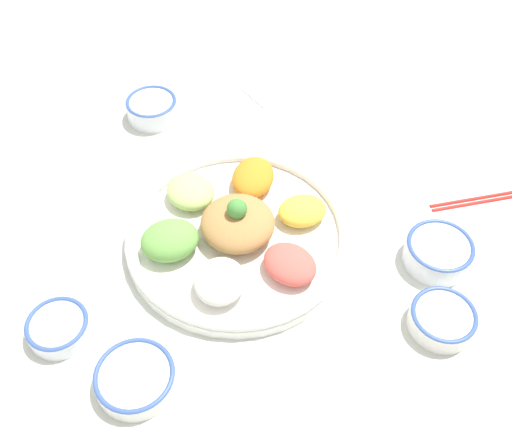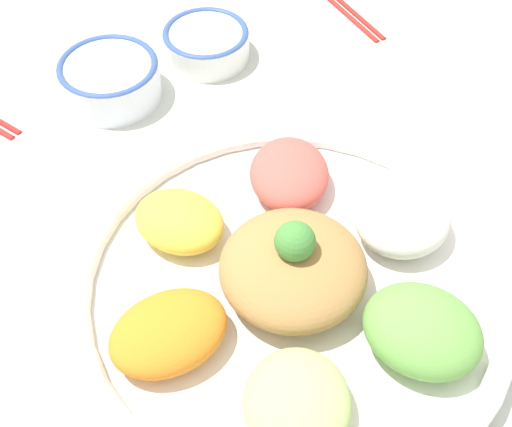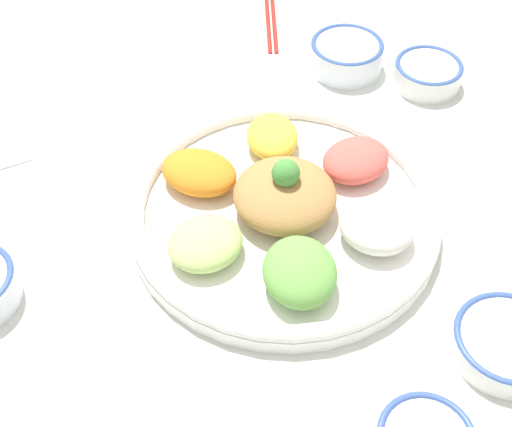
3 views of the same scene
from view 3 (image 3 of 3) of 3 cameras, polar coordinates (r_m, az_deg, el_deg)
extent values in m
plane|color=silver|center=(0.86, 0.71, -2.90)|extent=(2.40, 2.40, 0.00)
cylinder|color=white|center=(0.88, 2.25, -0.19)|extent=(0.38, 0.38, 0.02)
torus|color=white|center=(0.87, 2.27, 0.47)|extent=(0.38, 0.38, 0.02)
ellipsoid|color=#E55B51|center=(0.91, 7.99, 4.24)|extent=(0.11, 0.10, 0.04)
ellipsoid|color=yellow|center=(0.94, 1.30, 6.16)|extent=(0.08, 0.09, 0.04)
ellipsoid|color=orange|center=(0.89, -4.57, 3.29)|extent=(0.12, 0.12, 0.04)
ellipsoid|color=#B7DB7A|center=(0.81, -4.07, -2.39)|extent=(0.11, 0.11, 0.04)
ellipsoid|color=#6BAD4C|center=(0.78, 3.52, -4.69)|extent=(0.09, 0.10, 0.05)
ellipsoid|color=white|center=(0.84, 9.63, -1.05)|extent=(0.12, 0.12, 0.04)
ellipsoid|color=#AD7F47|center=(0.85, 2.32, 1.48)|extent=(0.12, 0.12, 0.05)
sphere|color=#478E3D|center=(0.82, 2.40, 3.26)|extent=(0.03, 0.03, 0.03)
cylinder|color=white|center=(0.81, 19.38, -9.85)|extent=(0.12, 0.12, 0.03)
torus|color=#38569E|center=(0.80, 19.62, -9.33)|extent=(0.12, 0.12, 0.01)
cylinder|color=#5B3319|center=(0.80, 19.57, -9.44)|extent=(0.09, 0.09, 0.00)
cylinder|color=white|center=(1.11, 13.55, 10.76)|extent=(0.10, 0.10, 0.03)
torus|color=#38569E|center=(1.10, 13.70, 11.41)|extent=(0.10, 0.10, 0.01)
cylinder|color=white|center=(1.10, 13.67, 11.29)|extent=(0.08, 0.08, 0.00)
cylinder|color=white|center=(1.12, 7.23, 12.37)|extent=(0.11, 0.11, 0.04)
torus|color=#38569E|center=(1.11, 7.33, 13.22)|extent=(0.11, 0.11, 0.01)
cylinder|color=white|center=(1.11, 7.31, 13.10)|extent=(0.09, 0.09, 0.00)
cylinder|color=red|center=(1.25, 1.39, 16.05)|extent=(0.05, 0.24, 0.01)
cylinder|color=red|center=(1.25, 0.91, 16.04)|extent=(0.05, 0.24, 0.01)
cube|color=white|center=(1.01, -19.63, 3.69)|extent=(0.08, 0.03, 0.01)
ellipsoid|color=white|center=(1.01, -16.50, 4.78)|extent=(0.05, 0.05, 0.01)
camera|label=1|loc=(0.84, 71.23, 34.21)|focal=42.00mm
camera|label=2|loc=(0.50, -34.97, 25.03)|focal=50.00mm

